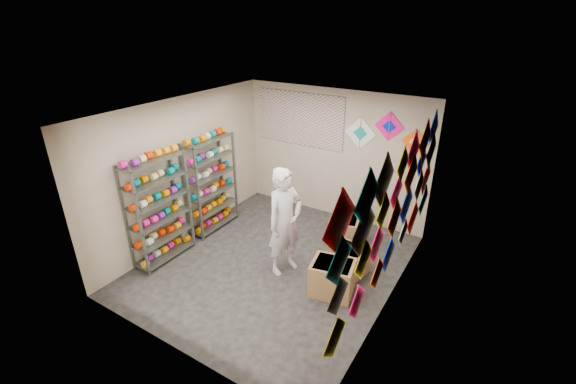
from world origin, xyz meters
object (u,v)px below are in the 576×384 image
Objects in this scene: carton_a at (332,278)px; carton_b at (350,260)px; carton_c at (344,230)px; shelf_rack_back at (211,184)px; shelf_rack_front at (159,210)px; shopkeeper at (285,222)px.

carton_a is 0.65m from carton_b.
carton_b is 0.93× the size of carton_c.
carton_c is at bearing 96.10° from carton_a.
shelf_rack_front is at bearing -90.00° from shelf_rack_back.
shelf_rack_front is 3.48× the size of carton_b.
carton_a is 1.10× the size of carton_c.
shelf_rack_back is at bearing 95.28° from shopkeeper.
shopkeeper is 1.57m from carton_c.
carton_c is at bearing 18.77° from shelf_rack_back.
carton_c is (-0.45, 1.45, -0.01)m from carton_a.
carton_b is (2.98, 0.05, -0.73)m from shelf_rack_back.
shelf_rack_front is 3.38m from carton_c.
shelf_rack_back is 1.02× the size of shopkeeper.
shelf_rack_front is at bearing -154.42° from carton_c.
carton_b is at bearing -42.93° from shopkeeper.
shelf_rack_front is 3.12m from carton_a.
carton_a is at bearing -78.92° from shopkeeper.
shelf_rack_back is 2.07m from shopkeeper.
carton_b is (0.02, 0.65, -0.05)m from carton_a.
shelf_rack_back is at bearing 157.41° from carton_a.
carton_b is at bearing -74.56° from carton_c.
carton_c is at bearing -1.98° from shopkeeper.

